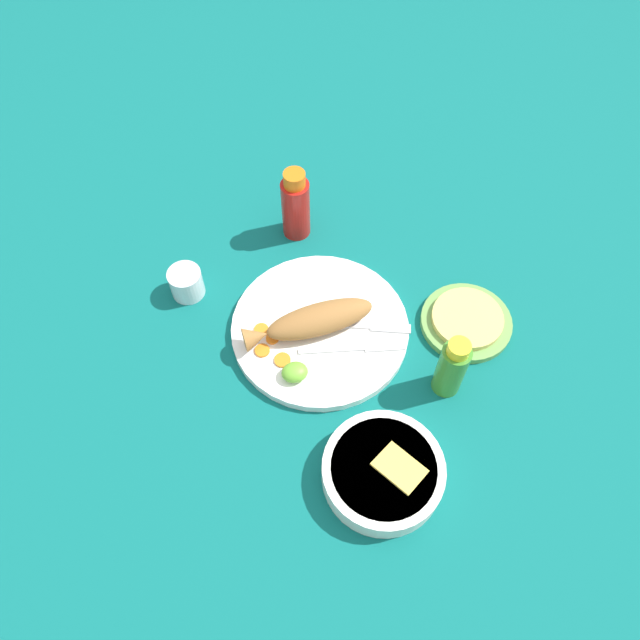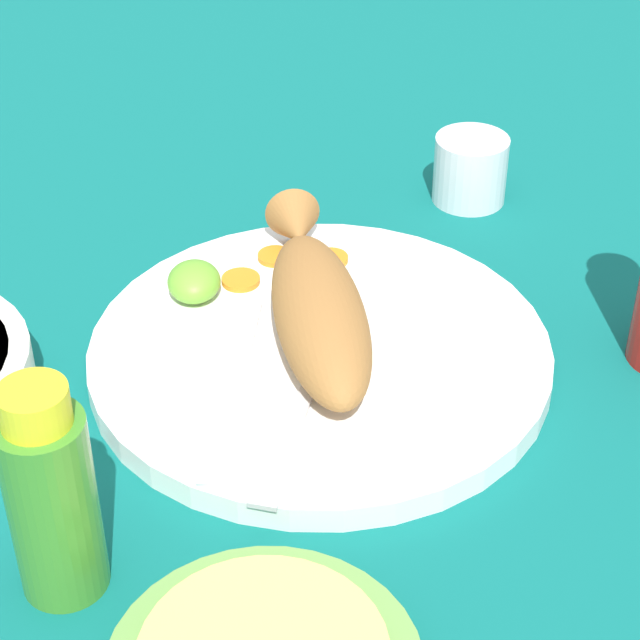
{
  "view_description": "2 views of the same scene",
  "coord_description": "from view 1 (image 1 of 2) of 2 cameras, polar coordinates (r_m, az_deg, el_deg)",
  "views": [
    {
      "loc": [
        -0.14,
        -0.56,
        0.95
      ],
      "look_at": [
        0.0,
        0.0,
        0.04
      ],
      "focal_mm": 35.0,
      "sensor_mm": 36.0,
      "label": 1
    },
    {
      "loc": [
        0.62,
        -0.05,
        0.49
      ],
      "look_at": [
        0.0,
        0.0,
        0.04
      ],
      "focal_mm": 65.0,
      "sensor_mm": 36.0,
      "label": 2
    }
  ],
  "objects": [
    {
      "name": "fried_fish",
      "position": [
        1.07,
        -0.69,
        -0.1
      ],
      "size": [
        0.23,
        0.07,
        0.05
      ],
      "rotation": [
        0.0,
        0.0,
        0.07
      ],
      "color": "#996633",
      "rests_on": "main_plate"
    },
    {
      "name": "carrot_slice_near",
      "position": [
        1.09,
        -5.39,
        -0.88
      ],
      "size": [
        0.03,
        0.03,
        0.0
      ],
      "primitive_type": "cylinder",
      "color": "orange",
      "rests_on": "main_plate"
    },
    {
      "name": "salt_cup",
      "position": [
        1.16,
        -12.09,
        3.24
      ],
      "size": [
        0.06,
        0.06,
        0.06
      ],
      "color": "silver",
      "rests_on": "ground_plane"
    },
    {
      "name": "fork_near",
      "position": [
        1.1,
        4.17,
        -0.57
      ],
      "size": [
        0.18,
        0.07,
        0.0
      ],
      "rotation": [
        0.0,
        0.0,
        5.96
      ],
      "color": "silver",
      "rests_on": "main_plate"
    },
    {
      "name": "tortilla_plate",
      "position": [
        1.14,
        13.2,
        -0.21
      ],
      "size": [
        0.16,
        0.16,
        0.01
      ],
      "primitive_type": "cylinder",
      "color": "#6B9E4C",
      "rests_on": "ground_plane"
    },
    {
      "name": "tortilla_stack",
      "position": [
        1.13,
        13.33,
        0.14
      ],
      "size": [
        0.13,
        0.13,
        0.01
      ],
      "primitive_type": "cylinder",
      "color": "#E0C666",
      "rests_on": "tortilla_plate"
    },
    {
      "name": "carrot_slice_mid",
      "position": [
        1.07,
        -5.3,
        -2.79
      ],
      "size": [
        0.03,
        0.03,
        0.0
      ],
      "primitive_type": "cylinder",
      "color": "orange",
      "rests_on": "main_plate"
    },
    {
      "name": "lime_wedge_main",
      "position": [
        1.04,
        -2.33,
        -4.79
      ],
      "size": [
        0.04,
        0.04,
        0.02
      ],
      "primitive_type": "ellipsoid",
      "color": "#6BB233",
      "rests_on": "main_plate"
    },
    {
      "name": "carrot_slice_far",
      "position": [
        1.08,
        -4.38,
        -1.7
      ],
      "size": [
        0.02,
        0.02,
        0.0
      ],
      "primitive_type": "cylinder",
      "color": "orange",
      "rests_on": "main_plate"
    },
    {
      "name": "guacamole_bowl",
      "position": [
        0.98,
        5.79,
        -13.62
      ],
      "size": [
        0.19,
        0.19,
        0.06
      ],
      "color": "white",
      "rests_on": "ground_plane"
    },
    {
      "name": "ground_plane",
      "position": [
        1.11,
        0.0,
        -1.04
      ],
      "size": [
        4.0,
        4.0,
        0.0
      ],
      "primitive_type": "plane",
      "color": "#0C605B"
    },
    {
      "name": "fork_far",
      "position": [
        1.07,
        3.63,
        -2.56
      ],
      "size": [
        0.18,
        0.05,
        0.0
      ],
      "rotation": [
        0.0,
        0.0,
        6.1
      ],
      "color": "silver",
      "rests_on": "main_plate"
    },
    {
      "name": "carrot_slice_extra",
      "position": [
        1.06,
        -3.46,
        -3.67
      ],
      "size": [
        0.03,
        0.03,
        0.0
      ],
      "primitive_type": "cylinder",
      "color": "orange",
      "rests_on": "main_plate"
    },
    {
      "name": "hot_sauce_bottle_red",
      "position": [
        1.19,
        -2.24,
        10.4
      ],
      "size": [
        0.05,
        0.05,
        0.15
      ],
      "color": "#B21914",
      "rests_on": "ground_plane"
    },
    {
      "name": "hot_sauce_bottle_green",
      "position": [
        1.03,
        11.94,
        -4.27
      ],
      "size": [
        0.05,
        0.05,
        0.14
      ],
      "color": "#3D8428",
      "rests_on": "ground_plane"
    },
    {
      "name": "main_plate",
      "position": [
        1.1,
        0.0,
        -0.8
      ],
      "size": [
        0.31,
        0.31,
        0.02
      ],
      "primitive_type": "cylinder",
      "color": "white",
      "rests_on": "ground_plane"
    }
  ]
}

